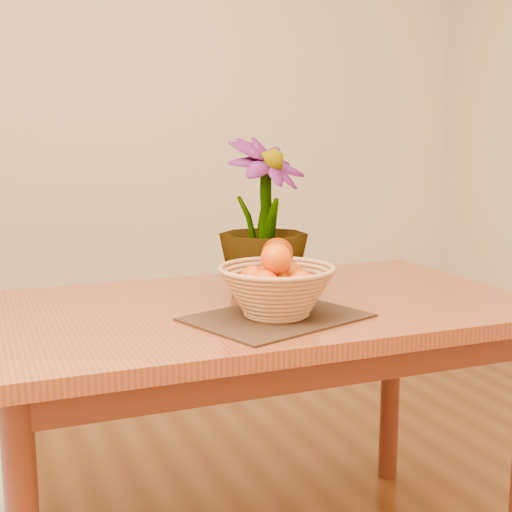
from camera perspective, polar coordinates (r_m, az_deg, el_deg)
name	(u,v)px	position (r m, az deg, el deg)	size (l,w,h in m)	color
wall_back	(110,98)	(3.68, -11.60, 12.24)	(4.00, 0.02, 2.70)	beige
table	(258,335)	(1.87, 0.13, -6.37)	(1.40, 0.80, 0.75)	maroon
placemat	(276,317)	(1.69, 1.65, -4.93)	(0.39, 0.29, 0.01)	#341D12
wicker_basket	(277,293)	(1.68, 1.66, -2.99)	(0.28, 0.28, 0.11)	#A87246
orange_pile	(277,271)	(1.67, 1.68, -1.20)	(0.17, 0.17, 0.14)	#D14503
potted_plant	(264,218)	(1.89, 0.61, 3.06)	(0.24, 0.24, 0.42)	#123F13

